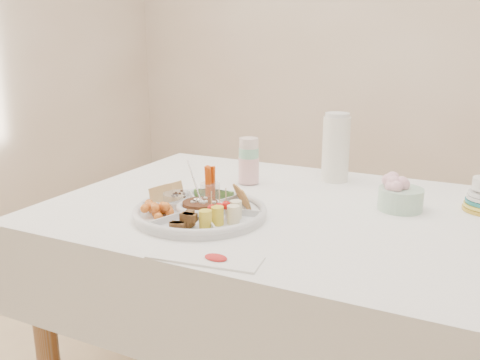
% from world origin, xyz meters
% --- Properties ---
extents(wall_back, '(4.00, 0.02, 2.70)m').
position_xyz_m(wall_back, '(0.00, 2.00, 1.35)').
color(wall_back, beige).
rests_on(wall_back, ground).
extents(dining_table, '(1.52, 1.02, 0.76)m').
position_xyz_m(dining_table, '(0.00, 0.00, 0.38)').
color(dining_table, white).
rests_on(dining_table, floor).
extents(party_tray, '(0.45, 0.45, 0.04)m').
position_xyz_m(party_tray, '(-0.23, -0.20, 0.78)').
color(party_tray, white).
rests_on(party_tray, dining_table).
extents(bean_dip, '(0.12, 0.12, 0.04)m').
position_xyz_m(bean_dip, '(-0.23, -0.20, 0.79)').
color(bean_dip, black).
rests_on(bean_dip, party_tray).
extents(tortillas, '(0.11, 0.11, 0.05)m').
position_xyz_m(tortillas, '(-0.14, -0.11, 0.80)').
color(tortillas, '#AF7240').
rests_on(tortillas, party_tray).
extents(carrot_cucumber, '(0.15, 0.15, 0.11)m').
position_xyz_m(carrot_cucumber, '(-0.26, -0.07, 0.82)').
color(carrot_cucumber, '#D24808').
rests_on(carrot_cucumber, party_tray).
extents(pita_raisins, '(0.14, 0.14, 0.06)m').
position_xyz_m(pita_raisins, '(-0.36, -0.16, 0.80)').
color(pita_raisins, tan).
rests_on(pita_raisins, party_tray).
extents(cherries, '(0.13, 0.13, 0.05)m').
position_xyz_m(cherries, '(-0.33, -0.29, 0.79)').
color(cherries, orange).
rests_on(cherries, party_tray).
extents(granola_chunks, '(0.12, 0.12, 0.04)m').
position_xyz_m(granola_chunks, '(-0.21, -0.33, 0.79)').
color(granola_chunks, brown).
rests_on(granola_chunks, party_tray).
extents(banana_tomato, '(0.13, 0.13, 0.09)m').
position_xyz_m(banana_tomato, '(-0.11, -0.24, 0.82)').
color(banana_tomato, '#DCCD76').
rests_on(banana_tomato, party_tray).
extents(cup_stack, '(0.08, 0.08, 0.20)m').
position_xyz_m(cup_stack, '(-0.26, 0.19, 0.86)').
color(cup_stack, silver).
rests_on(cup_stack, dining_table).
extents(thermos, '(0.11, 0.11, 0.25)m').
position_xyz_m(thermos, '(0.01, 0.36, 0.88)').
color(thermos, white).
rests_on(thermos, dining_table).
extents(flower_bowl, '(0.17, 0.17, 0.10)m').
position_xyz_m(flower_bowl, '(0.28, 0.12, 0.81)').
color(flower_bowl, '#AFBEB3').
rests_on(flower_bowl, dining_table).
extents(placemat, '(0.28, 0.12, 0.01)m').
position_xyz_m(placemat, '(-0.08, -0.45, 0.76)').
color(placemat, white).
rests_on(placemat, dining_table).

